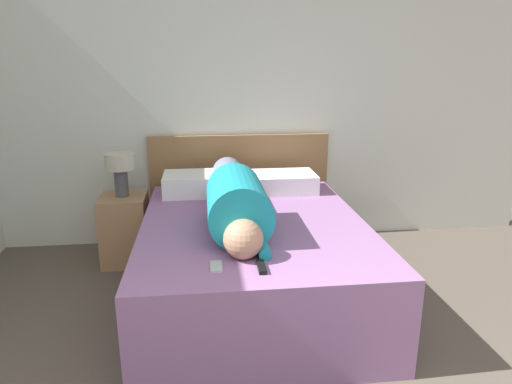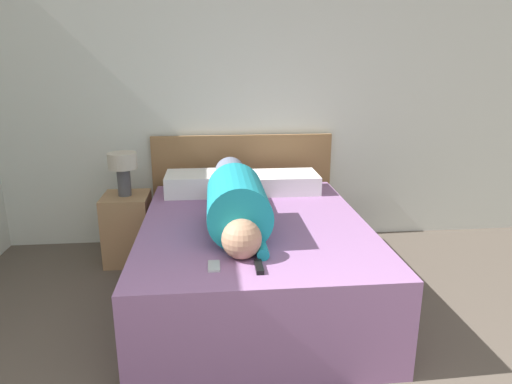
{
  "view_description": "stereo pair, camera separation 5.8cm",
  "coord_description": "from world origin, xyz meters",
  "px_view_note": "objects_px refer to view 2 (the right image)",
  "views": [
    {
      "loc": [
        -0.36,
        -0.41,
        1.65
      ],
      "look_at": [
        -0.03,
        2.39,
        0.84
      ],
      "focal_mm": 32.0,
      "sensor_mm": 36.0,
      "label": 1
    },
    {
      "loc": [
        -0.3,
        -0.41,
        1.65
      ],
      "look_at": [
        -0.03,
        2.39,
        0.84
      ],
      "focal_mm": 32.0,
      "sensor_mm": 36.0,
      "label": 2
    }
  ],
  "objects_px": {
    "cell_phone": "(214,266)",
    "pillow_near_headboard": "(202,183)",
    "person_lying": "(236,198)",
    "tv_remote": "(259,267)",
    "pillow_second": "(284,182)",
    "bed": "(254,260)",
    "nightstand": "(128,228)",
    "table_lamp": "(123,166)"
  },
  "relations": [
    {
      "from": "table_lamp",
      "to": "person_lying",
      "type": "distance_m",
      "value": 1.15
    },
    {
      "from": "tv_remote",
      "to": "pillow_second",
      "type": "bearing_deg",
      "value": 76.18
    },
    {
      "from": "person_lying",
      "to": "cell_phone",
      "type": "height_order",
      "value": "person_lying"
    },
    {
      "from": "table_lamp",
      "to": "tv_remote",
      "type": "relative_size",
      "value": 2.38
    },
    {
      "from": "bed",
      "to": "cell_phone",
      "type": "relative_size",
      "value": 15.14
    },
    {
      "from": "pillow_second",
      "to": "cell_phone",
      "type": "xyz_separation_m",
      "value": [
        -0.6,
        -1.44,
        -0.07
      ]
    },
    {
      "from": "nightstand",
      "to": "pillow_near_headboard",
      "type": "bearing_deg",
      "value": -1.88
    },
    {
      "from": "nightstand",
      "to": "cell_phone",
      "type": "distance_m",
      "value": 1.66
    },
    {
      "from": "person_lying",
      "to": "pillow_second",
      "type": "distance_m",
      "value": 0.85
    },
    {
      "from": "cell_phone",
      "to": "nightstand",
      "type": "bearing_deg",
      "value": 116.27
    },
    {
      "from": "pillow_second",
      "to": "pillow_near_headboard",
      "type": "bearing_deg",
      "value": -180.0
    },
    {
      "from": "pillow_near_headboard",
      "to": "pillow_second",
      "type": "relative_size",
      "value": 1.05
    },
    {
      "from": "person_lying",
      "to": "tv_remote",
      "type": "xyz_separation_m",
      "value": [
        0.08,
        -0.76,
        -0.15
      ]
    },
    {
      "from": "bed",
      "to": "pillow_second",
      "type": "height_order",
      "value": "pillow_second"
    },
    {
      "from": "bed",
      "to": "pillow_near_headboard",
      "type": "distance_m",
      "value": 0.9
    },
    {
      "from": "pillow_second",
      "to": "cell_phone",
      "type": "distance_m",
      "value": 1.56
    },
    {
      "from": "pillow_second",
      "to": "cell_phone",
      "type": "height_order",
      "value": "pillow_second"
    },
    {
      "from": "bed",
      "to": "nightstand",
      "type": "xyz_separation_m",
      "value": [
        -1.0,
        0.75,
        -0.0
      ]
    },
    {
      "from": "nightstand",
      "to": "person_lying",
      "type": "distance_m",
      "value": 1.24
    },
    {
      "from": "bed",
      "to": "cell_phone",
      "type": "distance_m",
      "value": 0.82
    },
    {
      "from": "nightstand",
      "to": "pillow_second",
      "type": "relative_size",
      "value": 1.03
    },
    {
      "from": "table_lamp",
      "to": "tv_remote",
      "type": "bearing_deg",
      "value": -57.52
    },
    {
      "from": "pillow_near_headboard",
      "to": "person_lying",
      "type": "bearing_deg",
      "value": -71.35
    },
    {
      "from": "tv_remote",
      "to": "cell_phone",
      "type": "relative_size",
      "value": 1.15
    },
    {
      "from": "pillow_near_headboard",
      "to": "cell_phone",
      "type": "xyz_separation_m",
      "value": [
        0.09,
        -1.44,
        -0.08
      ]
    },
    {
      "from": "pillow_second",
      "to": "cell_phone",
      "type": "bearing_deg",
      "value": -112.72
    },
    {
      "from": "nightstand",
      "to": "cell_phone",
      "type": "height_order",
      "value": "cell_phone"
    },
    {
      "from": "person_lying",
      "to": "cell_phone",
      "type": "distance_m",
      "value": 0.75
    },
    {
      "from": "table_lamp",
      "to": "pillow_near_headboard",
      "type": "xyz_separation_m",
      "value": [
        0.63,
        -0.02,
        -0.15
      ]
    },
    {
      "from": "bed",
      "to": "table_lamp",
      "type": "height_order",
      "value": "table_lamp"
    },
    {
      "from": "person_lying",
      "to": "tv_remote",
      "type": "bearing_deg",
      "value": -83.98
    },
    {
      "from": "person_lying",
      "to": "pillow_second",
      "type": "relative_size",
      "value": 2.94
    },
    {
      "from": "nightstand",
      "to": "pillow_near_headboard",
      "type": "distance_m",
      "value": 0.74
    },
    {
      "from": "pillow_near_headboard",
      "to": "cell_phone",
      "type": "height_order",
      "value": "pillow_near_headboard"
    },
    {
      "from": "nightstand",
      "to": "pillow_second",
      "type": "xyz_separation_m",
      "value": [
        1.32,
        -0.02,
        0.37
      ]
    },
    {
      "from": "person_lying",
      "to": "pillow_near_headboard",
      "type": "distance_m",
      "value": 0.76
    },
    {
      "from": "pillow_near_headboard",
      "to": "pillow_second",
      "type": "xyz_separation_m",
      "value": [
        0.69,
        0.0,
        -0.01
      ]
    },
    {
      "from": "person_lying",
      "to": "tv_remote",
      "type": "relative_size",
      "value": 11.0
    },
    {
      "from": "cell_phone",
      "to": "person_lying",
      "type": "bearing_deg",
      "value": 77.69
    },
    {
      "from": "table_lamp",
      "to": "cell_phone",
      "type": "distance_m",
      "value": 1.65
    },
    {
      "from": "bed",
      "to": "tv_remote",
      "type": "distance_m",
      "value": 0.82
    },
    {
      "from": "cell_phone",
      "to": "pillow_near_headboard",
      "type": "bearing_deg",
      "value": 93.42
    }
  ]
}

